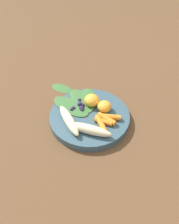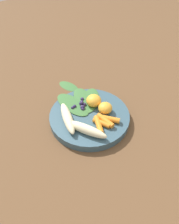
{
  "view_description": "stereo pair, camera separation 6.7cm",
  "coord_description": "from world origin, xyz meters",
  "px_view_note": "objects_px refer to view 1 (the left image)",
  "views": [
    {
      "loc": [
        0.36,
        -0.32,
        0.51
      ],
      "look_at": [
        0.0,
        0.0,
        0.03
      ],
      "focal_mm": 35.73,
      "sensor_mm": 36.0,
      "label": 1
    },
    {
      "loc": [
        0.4,
        -0.26,
        0.51
      ],
      "look_at": [
        0.0,
        0.0,
        0.03
      ],
      "focal_mm": 35.73,
      "sensor_mm": 36.0,
      "label": 2
    }
  ],
  "objects_px": {
    "bowl": "(90,117)",
    "orange_segment_near": "(92,100)",
    "banana_peeled_left": "(89,129)",
    "banana_peeled_right": "(69,120)",
    "kale_leaf_stray": "(62,88)"
  },
  "relations": [
    {
      "from": "orange_segment_near",
      "to": "banana_peeled_right",
      "type": "bearing_deg",
      "value": -80.74
    },
    {
      "from": "banana_peeled_left",
      "to": "orange_segment_near",
      "type": "height_order",
      "value": "orange_segment_near"
    },
    {
      "from": "banana_peeled_left",
      "to": "kale_leaf_stray",
      "type": "bearing_deg",
      "value": 132.13
    },
    {
      "from": "banana_peeled_right",
      "to": "orange_segment_near",
      "type": "relative_size",
      "value": 2.69
    },
    {
      "from": "banana_peeled_right",
      "to": "kale_leaf_stray",
      "type": "bearing_deg",
      "value": 165.73
    },
    {
      "from": "banana_peeled_right",
      "to": "kale_leaf_stray",
      "type": "height_order",
      "value": "banana_peeled_right"
    },
    {
      "from": "orange_segment_near",
      "to": "bowl",
      "type": "bearing_deg",
      "value": -50.68
    },
    {
      "from": "banana_peeled_left",
      "to": "banana_peeled_right",
      "type": "distance_m",
      "value": 0.07
    },
    {
      "from": "bowl",
      "to": "banana_peeled_right",
      "type": "distance_m",
      "value": 0.08
    },
    {
      "from": "banana_peeled_left",
      "to": "banana_peeled_right",
      "type": "relative_size",
      "value": 1.0
    },
    {
      "from": "orange_segment_near",
      "to": "kale_leaf_stray",
      "type": "bearing_deg",
      "value": -177.47
    },
    {
      "from": "bowl",
      "to": "orange_segment_near",
      "type": "height_order",
      "value": "orange_segment_near"
    },
    {
      "from": "banana_peeled_left",
      "to": "banana_peeled_right",
      "type": "bearing_deg",
      "value": 168.14
    },
    {
      "from": "bowl",
      "to": "kale_leaf_stray",
      "type": "xyz_separation_m",
      "value": [
        -0.18,
        0.03,
        -0.01
      ]
    },
    {
      "from": "bowl",
      "to": "banana_peeled_right",
      "type": "relative_size",
      "value": 1.91
    }
  ]
}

